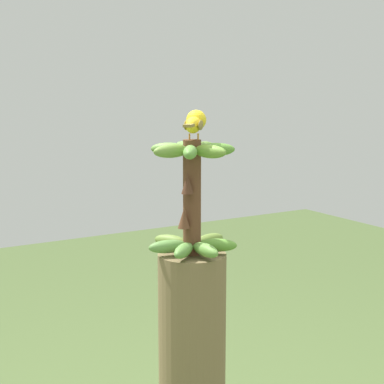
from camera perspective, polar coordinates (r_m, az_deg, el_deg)
name	(u,v)px	position (r m, az deg, el deg)	size (l,w,h in m)	color
banana_bunch	(192,198)	(1.84, -0.02, -0.54)	(0.27, 0.27, 0.35)	brown
perched_bird	(195,123)	(1.83, 0.26, 6.42)	(0.15, 0.17, 0.09)	#C68933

